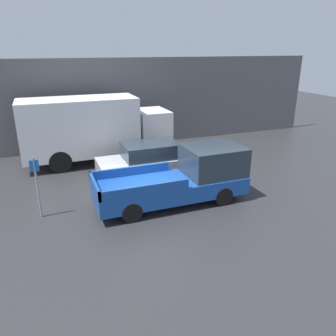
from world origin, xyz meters
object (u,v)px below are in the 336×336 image
newspaper_box (35,146)px  pickup_truck (185,177)px  car (149,159)px  delivery_truck (93,128)px  parking_sign (37,184)px

newspaper_box → pickup_truck: bearing=-56.4°
newspaper_box → car: bearing=-46.6°
pickup_truck → newspaper_box: pickup_truck is taller
pickup_truck → newspaper_box: (-5.40, 8.13, -0.41)m
car → delivery_truck: delivery_truck is taller
parking_sign → newspaper_box: size_ratio=2.03×
parking_sign → pickup_truck: bearing=-6.3°
pickup_truck → delivery_truck: delivery_truck is taller
parking_sign → newspaper_box: 7.58m
pickup_truck → newspaper_box: bearing=123.6°
car → delivery_truck: (-2.01, 3.02, 1.00)m
parking_sign → newspaper_box: bearing=90.8°
parking_sign → delivery_truck: bearing=62.5°
newspaper_box → delivery_truck: bearing=-36.9°
car → newspaper_box: car is taller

